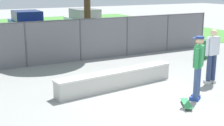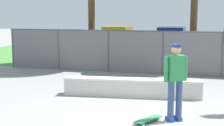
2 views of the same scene
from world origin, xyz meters
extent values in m
plane|color=gray|center=(0.00, 0.00, 0.00)|extent=(80.00, 80.00, 0.00)
cube|color=#478438|center=(0.00, 16.19, 0.01)|extent=(26.06, 20.00, 0.02)
cube|color=#B7B5AD|center=(-0.45, 1.87, 0.25)|extent=(4.21, 0.91, 0.50)
cube|color=silver|center=(-0.45, 1.87, 0.53)|extent=(4.26, 0.95, 0.06)
cube|color=#2647A5|center=(0.91, -0.24, 0.05)|extent=(0.24, 0.28, 0.10)
cube|color=#2647A5|center=(1.09, -0.11, 0.05)|extent=(0.24, 0.28, 0.10)
cylinder|color=#384C7A|center=(0.93, -0.26, 0.54)|extent=(0.15, 0.15, 0.88)
cylinder|color=#384C7A|center=(1.11, -0.13, 0.54)|extent=(0.15, 0.15, 0.88)
cube|color=#2D8C4C|center=(1.02, -0.20, 1.28)|extent=(0.44, 0.40, 0.60)
cylinder|color=#2D8C4C|center=(0.82, -0.34, 1.26)|extent=(0.10, 0.10, 0.58)
cylinder|color=#2D8C4C|center=(1.23, -0.05, 1.26)|extent=(0.10, 0.10, 0.58)
sphere|color=tan|center=(1.02, -0.20, 1.71)|extent=(0.22, 0.22, 0.22)
cylinder|color=navy|center=(1.02, -0.20, 1.81)|extent=(0.23, 0.23, 0.06)
cube|color=navy|center=(0.95, -0.09, 1.78)|extent=(0.23, 0.21, 0.02)
cube|color=#2D8C4C|center=(0.44, -0.45, 0.08)|extent=(0.58, 0.79, 0.02)
cube|color=#B2B2B7|center=(0.58, -0.22, 0.06)|extent=(0.15, 0.12, 0.02)
cube|color=#B2B2B7|center=(0.30, -0.68, 0.06)|extent=(0.15, 0.12, 0.02)
cylinder|color=silver|center=(0.66, -0.26, 0.03)|extent=(0.05, 0.06, 0.05)
cylinder|color=silver|center=(0.51, -0.17, 0.03)|extent=(0.05, 0.06, 0.05)
cylinder|color=silver|center=(0.38, -0.73, 0.03)|extent=(0.05, 0.06, 0.05)
cylinder|color=silver|center=(0.23, -0.64, 0.03)|extent=(0.05, 0.06, 0.05)
cylinder|color=#4C4C51|center=(-2.34, 5.89, 0.91)|extent=(0.07, 0.07, 1.83)
cylinder|color=#4C4C51|center=(0.00, 5.89, 0.91)|extent=(0.07, 0.07, 1.83)
cylinder|color=#4C4C51|center=(2.34, 5.89, 0.91)|extent=(0.07, 0.07, 1.83)
cylinder|color=#4C4C51|center=(4.69, 5.89, 0.91)|extent=(0.07, 0.07, 1.83)
cylinder|color=#4C4C51|center=(7.03, 5.89, 0.91)|extent=(0.07, 0.07, 1.83)
cylinder|color=#4C4C51|center=(0.00, 5.89, 1.80)|extent=(14.06, 0.05, 0.05)
cube|color=slate|center=(0.00, 5.89, 0.91)|extent=(14.06, 0.01, 1.83)
cube|color=#233D9E|center=(-0.39, 13.64, 0.67)|extent=(1.90, 4.24, 0.70)
cube|color=navy|center=(-0.39, 13.79, 1.34)|extent=(1.65, 2.14, 0.64)
cylinder|color=black|center=(0.48, 12.32, 0.32)|extent=(0.24, 0.65, 0.64)
cylinder|color=black|center=(-1.32, 12.36, 0.32)|extent=(0.24, 0.65, 0.64)
cylinder|color=black|center=(0.54, 14.92, 0.32)|extent=(0.24, 0.65, 0.64)
cylinder|color=black|center=(-1.26, 14.96, 0.32)|extent=(0.24, 0.65, 0.64)
cube|color=silver|center=(3.57, 13.53, 0.67)|extent=(1.90, 4.24, 0.70)
cube|color=gray|center=(3.57, 13.68, 1.34)|extent=(1.65, 2.14, 0.64)
cylinder|color=black|center=(4.44, 12.21, 0.32)|extent=(0.24, 0.65, 0.64)
cylinder|color=black|center=(2.64, 12.25, 0.32)|extent=(0.24, 0.65, 0.64)
cylinder|color=black|center=(4.50, 14.81, 0.32)|extent=(0.24, 0.65, 0.64)
cylinder|color=black|center=(2.70, 14.85, 0.32)|extent=(0.24, 0.65, 0.64)
cube|color=beige|center=(2.43, 0.80, 0.05)|extent=(0.12, 0.26, 0.10)
cube|color=beige|center=(2.65, 0.81, 0.05)|extent=(0.12, 0.26, 0.10)
cylinder|color=navy|center=(2.43, 0.77, 0.54)|extent=(0.15, 0.15, 0.88)
cylinder|color=navy|center=(2.65, 0.78, 0.54)|extent=(0.15, 0.15, 0.88)
cube|color=silver|center=(2.54, 0.78, 1.28)|extent=(0.38, 0.23, 0.60)
cylinder|color=silver|center=(2.29, 0.77, 1.26)|extent=(0.10, 0.10, 0.58)
cylinder|color=silver|center=(2.79, 0.78, 1.26)|extent=(0.10, 0.10, 0.58)
sphere|color=beige|center=(2.54, 0.78, 1.71)|extent=(0.22, 0.22, 0.22)
cylinder|color=#1E592D|center=(5.01, 3.78, 0.41)|extent=(0.56, 0.56, 0.82)
camera|label=1|loc=(-5.15, -6.60, 3.17)|focal=50.64mm
camera|label=2|loc=(1.63, -8.02, 2.55)|focal=53.91mm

